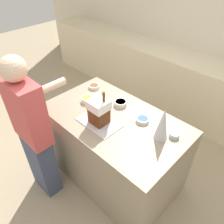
{
  "coord_description": "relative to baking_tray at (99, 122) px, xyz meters",
  "views": [
    {
      "loc": [
        1.13,
        -1.19,
        2.28
      ],
      "look_at": [
        -0.03,
        0.0,
        0.96
      ],
      "focal_mm": 35.0,
      "sensor_mm": 36.0,
      "label": 1
    }
  ],
  "objects": [
    {
      "name": "baking_tray",
      "position": [
        0.0,
        0.0,
        0.0
      ],
      "size": [
        0.41,
        0.27,
        0.01
      ],
      "color": "silver",
      "rests_on": "kitchen_island"
    },
    {
      "name": "person",
      "position": [
        -0.39,
        -0.5,
        -0.06
      ],
      "size": [
        0.42,
        0.53,
        1.62
      ],
      "color": "#424C6B",
      "rests_on": "ground_plane"
    },
    {
      "name": "gingerbread_house",
      "position": [
        0.0,
        0.0,
        0.14
      ],
      "size": [
        0.18,
        0.17,
        0.34
      ],
      "color": "#5B2D14",
      "rests_on": "baking_tray"
    },
    {
      "name": "candy_bowl_near_tray_left",
      "position": [
        0.28,
        0.31,
        0.02
      ],
      "size": [
        0.13,
        0.13,
        0.04
      ],
      "color": "white",
      "rests_on": "kitchen_island"
    },
    {
      "name": "decorative_tree",
      "position": [
        0.53,
        0.24,
        0.16
      ],
      "size": [
        0.12,
        0.12,
        0.33
      ],
      "color": "silver",
      "rests_on": "kitchen_island"
    },
    {
      "name": "candy_bowl_center_rear",
      "position": [
        0.61,
        0.34,
        0.02
      ],
      "size": [
        0.09,
        0.09,
        0.04
      ],
      "color": "silver",
      "rests_on": "kitchen_island"
    },
    {
      "name": "candy_bowl_beside_tree",
      "position": [
        -0.5,
        0.38,
        0.02
      ],
      "size": [
        0.13,
        0.13,
        0.04
      ],
      "color": "white",
      "rests_on": "kitchen_island"
    },
    {
      "name": "back_cabinet_block",
      "position": [
        0.05,
        1.83,
        -0.43
      ],
      "size": [
        6.0,
        0.6,
        0.93
      ],
      "color": "beige",
      "rests_on": "ground_plane"
    },
    {
      "name": "candy_bowl_front_corner",
      "position": [
        -0.35,
        0.15,
        0.02
      ],
      "size": [
        0.13,
        0.13,
        0.05
      ],
      "color": "white",
      "rests_on": "kitchen_island"
    },
    {
      "name": "kitchen_island",
      "position": [
        0.05,
        0.15,
        -0.45
      ],
      "size": [
        1.45,
        0.86,
        0.9
      ],
      "color": "gray",
      "rests_on": "ground_plane"
    },
    {
      "name": "wall_back",
      "position": [
        0.05,
        2.16,
        0.4
      ],
      "size": [
        8.0,
        0.05,
        2.6
      ],
      "color": "beige",
      "rests_on": "ground_plane"
    },
    {
      "name": "ground_plane",
      "position": [
        0.05,
        0.15,
        -0.9
      ],
      "size": [
        12.0,
        12.0,
        0.0
      ],
      "primitive_type": "plane",
      "color": "tan"
    },
    {
      "name": "candy_bowl_near_tray_right",
      "position": [
        -0.05,
        0.35,
        0.02
      ],
      "size": [
        0.13,
        0.13,
        0.05
      ],
      "color": "silver",
      "rests_on": "kitchen_island"
    }
  ]
}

